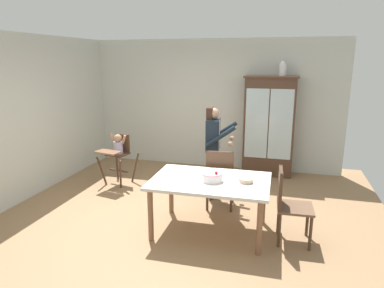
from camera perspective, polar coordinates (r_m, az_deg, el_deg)
ground_plane at (r=5.26m, az=-2.77°, el=-11.85°), size 6.24×6.24×0.00m
wall_back at (r=7.34m, az=3.52°, el=6.57°), size 5.32×0.06×2.70m
wall_left at (r=6.17m, az=-26.87°, el=3.70°), size 0.06×5.32×2.70m
china_cabinet at (r=6.99m, az=12.66°, el=2.95°), size 1.03×0.48×1.98m
ceramic_vase at (r=6.87m, az=14.84°, el=11.92°), size 0.13×0.13×0.27m
high_chair_with_toddler at (r=6.50m, az=-12.23°, el=-0.96°), size 0.68×0.77×0.95m
adult_person at (r=5.66m, az=3.57°, el=0.43°), size 0.53×0.51×1.53m
dining_table at (r=4.58m, az=3.04°, el=-6.94°), size 1.57×1.06×0.74m
birthday_cake at (r=4.49m, az=3.35°, el=-5.48°), size 0.28×0.28×0.19m
serving_bowl at (r=4.50m, az=8.95°, el=-5.99°), size 0.18×0.18×0.05m
dining_chair_far_side at (r=5.30m, az=4.70°, el=-5.19°), size 0.48×0.48×0.96m
dining_chair_right_end at (r=4.54m, az=15.55°, el=-9.00°), size 0.46×0.46×0.96m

